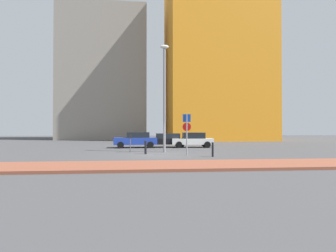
# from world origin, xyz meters

# --- Properties ---
(ground_plane) EXTENTS (120.00, 120.00, 0.00)m
(ground_plane) POSITION_xyz_m (0.00, 0.00, 0.00)
(ground_plane) COLOR #424244
(sidewalk_brick) EXTENTS (40.00, 3.24, 0.14)m
(sidewalk_brick) POSITION_xyz_m (0.00, -6.26, 0.07)
(sidewalk_brick) COLOR brown
(sidewalk_brick) RESTS_ON ground
(parked_car_blue) EXTENTS (4.35, 2.24, 1.55)m
(parked_car_blue) POSITION_xyz_m (-1.91, 7.56, 0.81)
(parked_car_blue) COLOR #1E389E
(parked_car_blue) RESTS_ON ground
(parked_car_black) EXTENTS (4.65, 2.04, 1.42)m
(parked_car_black) POSITION_xyz_m (1.11, 7.86, 0.75)
(parked_car_black) COLOR black
(parked_car_black) RESTS_ON ground
(parked_car_white) EXTENTS (4.22, 2.05, 1.51)m
(parked_car_white) POSITION_xyz_m (3.83, 7.35, 0.78)
(parked_car_white) COLOR white
(parked_car_white) RESTS_ON ground
(parking_sign_post) EXTENTS (0.59, 0.18, 2.94)m
(parking_sign_post) POSITION_xyz_m (1.90, -0.68, 1.85)
(parking_sign_post) COLOR gray
(parking_sign_post) RESTS_ON ground
(parking_meter) EXTENTS (0.18, 0.14, 1.43)m
(parking_meter) POSITION_xyz_m (-2.20, 2.13, 0.93)
(parking_meter) COLOR #4C4C51
(parking_meter) RESTS_ON ground
(street_lamp) EXTENTS (0.70, 0.36, 8.65)m
(street_lamp) POSITION_xyz_m (0.52, 2.00, 4.97)
(street_lamp) COLOR gray
(street_lamp) RESTS_ON ground
(traffic_bollard_near) EXTENTS (0.14, 0.14, 0.97)m
(traffic_bollard_near) POSITION_xyz_m (3.46, -1.83, 0.48)
(traffic_bollard_near) COLOR black
(traffic_bollard_near) RESTS_ON ground
(traffic_bollard_mid) EXTENTS (0.17, 0.17, 0.99)m
(traffic_bollard_mid) POSITION_xyz_m (-0.99, 0.57, 0.50)
(traffic_bollard_mid) COLOR black
(traffic_bollard_mid) RESTS_ON ground
(building_colorful_midrise) EXTENTS (16.81, 16.16, 28.91)m
(building_colorful_midrise) POSITION_xyz_m (11.55, 27.30, 14.45)
(building_colorful_midrise) COLOR orange
(building_colorful_midrise) RESTS_ON ground
(building_under_construction) EXTENTS (15.64, 13.08, 24.09)m
(building_under_construction) POSITION_xyz_m (-8.47, 32.94, 12.05)
(building_under_construction) COLOR gray
(building_under_construction) RESTS_ON ground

